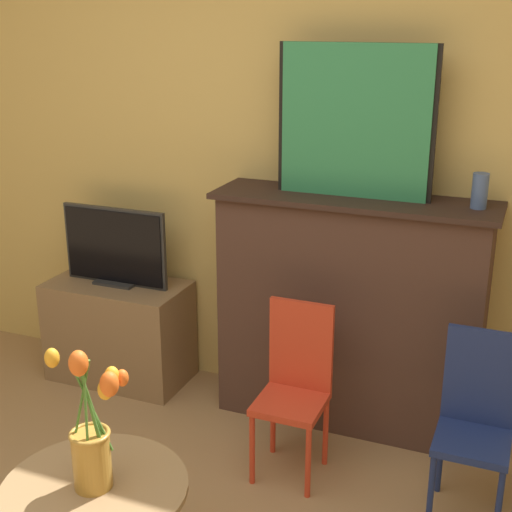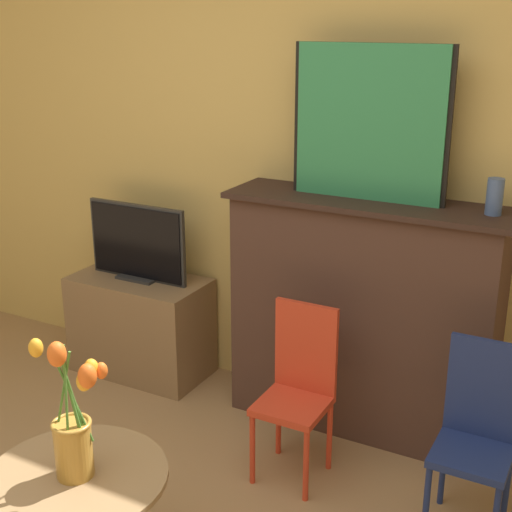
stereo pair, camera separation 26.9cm
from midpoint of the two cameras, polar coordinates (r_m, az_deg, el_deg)
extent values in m
cube|color=#E0BC66|center=(3.44, 0.71, 9.73)|extent=(8.00, 0.06, 2.70)
cube|color=#4C3328|center=(3.37, 5.23, -4.58)|extent=(1.22, 0.33, 1.12)
cube|color=#35231C|center=(3.18, 5.47, 4.45)|extent=(1.28, 0.37, 0.02)
cube|color=black|center=(3.14, 5.48, 10.63)|extent=(0.70, 0.02, 0.66)
cube|color=#338E56|center=(3.13, 5.42, 10.61)|extent=(0.66, 0.02, 0.66)
cylinder|color=#4C6699|center=(3.07, 15.10, 5.02)|extent=(0.07, 0.07, 0.15)
cube|color=olive|center=(3.95, -12.79, -5.89)|extent=(0.74, 0.40, 0.54)
cube|color=#2D2D2D|center=(3.85, -13.09, -2.10)|extent=(0.22, 0.12, 0.01)
cube|color=#2D2D2D|center=(3.79, -13.22, 0.75)|extent=(0.59, 0.02, 0.41)
cube|color=black|center=(3.78, -13.31, 0.71)|extent=(0.56, 0.02, 0.38)
cylinder|color=red|center=(3.09, -2.90, -15.27)|extent=(0.02, 0.02, 0.33)
cylinder|color=red|center=(3.01, 1.54, -16.27)|extent=(0.02, 0.02, 0.33)
cylinder|color=red|center=(3.28, -1.05, -13.05)|extent=(0.02, 0.02, 0.33)
cylinder|color=red|center=(3.20, 3.14, -13.91)|extent=(0.02, 0.02, 0.33)
cube|color=red|center=(3.05, 0.19, -11.79)|extent=(0.28, 0.28, 0.03)
cube|color=red|center=(3.05, 1.09, -7.18)|extent=(0.28, 0.02, 0.40)
cylinder|color=navy|center=(2.90, 11.13, -18.13)|extent=(0.02, 0.02, 0.33)
cylinder|color=navy|center=(2.88, 16.19, -18.89)|extent=(0.02, 0.02, 0.33)
cylinder|color=navy|center=(3.10, 12.07, -15.52)|extent=(0.02, 0.02, 0.33)
cylinder|color=navy|center=(3.08, 16.75, -16.19)|extent=(0.02, 0.02, 0.33)
cube|color=navy|center=(2.89, 14.32, -14.28)|extent=(0.28, 0.28, 0.03)
cube|color=navy|center=(2.89, 15.04, -9.38)|extent=(0.28, 0.02, 0.40)
cylinder|color=#99754C|center=(2.41, -16.12, -17.54)|extent=(0.59, 0.59, 0.02)
cylinder|color=#B78433|center=(2.35, -16.35, -15.51)|extent=(0.12, 0.12, 0.19)
torus|color=#B78433|center=(2.30, -16.57, -13.58)|extent=(0.13, 0.13, 0.01)
cylinder|color=#477A2D|center=(2.26, -16.22, -12.11)|extent=(0.09, 0.04, 0.26)
ellipsoid|color=orange|center=(2.18, -14.22, -9.53)|extent=(0.04, 0.04, 0.05)
cylinder|color=#477A2D|center=(2.26, -16.31, -12.55)|extent=(0.06, 0.01, 0.24)
ellipsoid|color=orange|center=(2.17, -15.53, -10.36)|extent=(0.05, 0.05, 0.06)
cylinder|color=#477A2D|center=(2.26, -17.26, -11.45)|extent=(0.08, 0.02, 0.31)
ellipsoid|color=orange|center=(2.23, -19.41, -7.78)|extent=(0.04, 0.04, 0.06)
cylinder|color=#477A2D|center=(2.23, -16.94, -11.62)|extent=(0.02, 0.04, 0.34)
ellipsoid|color=orange|center=(2.12, -17.63, -8.27)|extent=(0.06, 0.06, 0.08)
cylinder|color=#477A2D|center=(2.26, -16.24, -12.12)|extent=(0.07, 0.03, 0.27)
ellipsoid|color=orange|center=(2.17, -15.01, -9.38)|extent=(0.04, 0.04, 0.06)
cylinder|color=#477A2D|center=(2.25, -16.33, -12.28)|extent=(0.08, 0.01, 0.26)
ellipsoid|color=orange|center=(2.15, -15.25, -9.95)|extent=(0.06, 0.06, 0.08)
camera|label=1|loc=(0.13, -92.86, -0.97)|focal=50.00mm
camera|label=2|loc=(0.13, 87.14, 0.97)|focal=50.00mm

